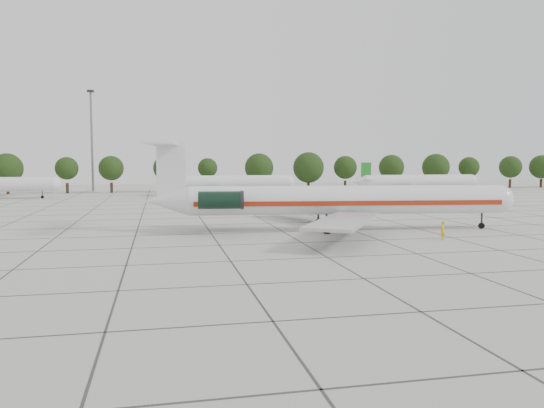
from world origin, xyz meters
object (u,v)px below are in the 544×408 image
Objects in this scene: bg_airliner_c at (229,182)px; floodlight_mast at (92,135)px; main_airliner at (328,200)px; ground_crew at (442,230)px; bg_airliner_d at (418,181)px.

bg_airliner_c is 40.21m from floodlight_mast.
floodlight_mast is (-32.04, 21.46, 11.37)m from bg_airliner_c.
bg_airliner_c is 1.11× the size of floodlight_mast.
ground_crew is (9.02, -9.26, -2.53)m from main_airliner.
main_airliner is 91.72m from floodlight_mast.
ground_crew is 0.08× the size of floodlight_mast.
floodlight_mast is (-44.22, 93.27, 13.31)m from ground_crew.
main_airliner is 21.79× the size of ground_crew.
main_airliner is 1.66× the size of floodlight_mast.
main_airliner reaches higher than bg_airliner_d.
bg_airliner_c is 44.84m from bg_airliner_d.
floodlight_mast is at bearing -106.90° from ground_crew.
bg_airliner_d is (32.47, 67.76, 1.94)m from ground_crew.
bg_airliner_c is (-3.16, 62.55, -0.59)m from main_airliner.
bg_airliner_d reaches higher than ground_crew.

